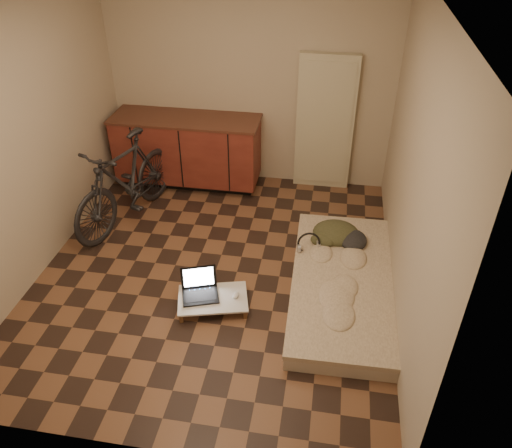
% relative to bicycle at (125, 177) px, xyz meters
% --- Properties ---
extents(room_shell, '(3.50, 4.00, 2.60)m').
position_rel_bicycle_xyz_m(room_shell, '(1.20, -0.75, 0.73)').
color(room_shell, brown).
rests_on(room_shell, ground).
extents(cabinets, '(1.84, 0.62, 0.91)m').
position_rel_bicycle_xyz_m(cabinets, '(0.45, 0.96, -0.10)').
color(cabinets, black).
rests_on(cabinets, ground).
extents(appliance_panel, '(0.70, 0.10, 1.70)m').
position_rel_bicycle_xyz_m(appliance_panel, '(2.15, 1.19, 0.28)').
color(appliance_panel, beige).
rests_on(appliance_panel, ground).
extents(bicycle, '(1.01, 1.82, 1.13)m').
position_rel_bicycle_xyz_m(bicycle, '(0.00, 0.00, 0.00)').
color(bicycle, black).
rests_on(bicycle, ground).
extents(futon, '(1.05, 2.11, 0.18)m').
position_rel_bicycle_xyz_m(futon, '(2.50, -0.86, -0.48)').
color(futon, '#BAAA94').
rests_on(futon, ground).
extents(clothing_pile, '(0.53, 0.44, 0.21)m').
position_rel_bicycle_xyz_m(clothing_pile, '(2.43, -0.23, -0.28)').
color(clothing_pile, '#363720').
rests_on(clothing_pile, futon).
extents(headphones, '(0.31, 0.30, 0.17)m').
position_rel_bicycle_xyz_m(headphones, '(2.12, -0.48, -0.30)').
color(headphones, black).
rests_on(headphones, futon).
extents(lap_desk, '(0.72, 0.56, 0.11)m').
position_rel_bicycle_xyz_m(lap_desk, '(1.30, -1.27, -0.47)').
color(lap_desk, brown).
rests_on(lap_desk, ground).
extents(laptop, '(0.41, 0.39, 0.23)m').
position_rel_bicycle_xyz_m(laptop, '(1.16, -1.23, -0.41)').
color(laptop, black).
rests_on(laptop, lap_desk).
extents(mouse, '(0.07, 0.10, 0.03)m').
position_rel_bicycle_xyz_m(mouse, '(1.50, -1.22, -0.44)').
color(mouse, silver).
rests_on(mouse, lap_desk).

